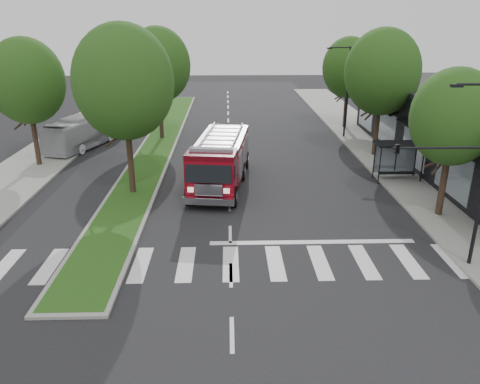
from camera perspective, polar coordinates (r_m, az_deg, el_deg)
The scene contains 16 objects.
ground at distance 23.76m, azimuth -1.20°, elevation -5.18°, with size 140.00×140.00×0.00m, color black.
sidewalk_right at distance 35.36m, azimuth 19.39°, elevation 2.50°, with size 5.00×80.00×0.15m, color gray.
sidewalk_left at distance 36.05m, azimuth -25.07°, elevation 2.04°, with size 5.00×80.00×0.15m, color gray.
median at distance 41.15m, azimuth -9.82°, elevation 5.81°, with size 3.00×50.00×0.15m.
storefront_row at distance 36.61m, azimuth 26.47°, elevation 6.05°, with size 8.00×30.00×5.00m, color black.
bus_shelter at distance 32.71m, azimuth 18.75°, elevation 4.77°, with size 3.20×1.60×2.61m.
tree_right_near at distance 26.56m, azimuth 24.61°, elevation 8.28°, with size 4.40×4.40×8.05m.
tree_right_mid at distance 37.46m, azimuth 16.97°, elevation 13.81°, with size 5.60×5.60×9.72m.
tree_right_far at distance 47.09m, azimuth 13.12°, elevation 14.55°, with size 5.00×5.00×8.73m.
tree_median_near at distance 28.27m, azimuth -13.98°, elevation 12.84°, with size 5.80×5.80×10.16m.
tree_median_far at distance 42.01m, azimuth -9.99°, elevation 15.00°, with size 5.60×5.60×9.72m.
tree_left_mid at distance 36.44m, azimuth -24.58°, elevation 12.19°, with size 5.20×5.20×9.16m.
streetlight_right_near at distance 21.14m, azimuth 25.86°, elevation 2.97°, with size 4.08×0.22×8.00m.
streetlight_right_far at distance 43.11m, azimuth 12.76°, elevation 12.25°, with size 2.11×0.20×8.00m.
fire_engine at distance 30.28m, azimuth -2.41°, elevation 3.81°, with size 4.13×10.00×3.36m.
city_bus at distance 42.00m, azimuth -18.14°, elevation 7.18°, with size 2.26×9.66×2.69m, color #B9BABE.
Camera 1 is at (-0.09, -21.42, 10.29)m, focal length 35.00 mm.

